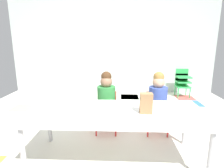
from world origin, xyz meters
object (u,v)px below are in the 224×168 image
seated_child_middle_seat (158,97)px  donut_powdered_loose (122,108)px  donut_powdered_on_plate (88,106)px  seated_child_near_camera (106,97)px  paper_bag_brown (146,103)px  paper_plate_near_edge (88,107)px  kid_chair_green_stack (183,81)px  craft_table (116,115)px  paper_plate_center_table (127,118)px

seated_child_middle_seat → donut_powdered_loose: bearing=-132.4°
seated_child_middle_seat → donut_powdered_on_plate: (-0.92, -0.53, 0.05)m
seated_child_near_camera → paper_bag_brown: size_ratio=4.17×
seated_child_near_camera → paper_plate_near_edge: (-0.18, -0.53, 0.03)m
kid_chair_green_stack → seated_child_middle_seat: bearing=-117.5°
seated_child_near_camera → kid_chair_green_stack: (1.75, 1.95, -0.16)m
craft_table → donut_powdered_loose: donut_powdered_loose is taller
craft_table → paper_plate_near_edge: bearing=163.5°
seated_child_near_camera → kid_chair_green_stack: seated_child_near_camera is taller
paper_plate_center_table → donut_powdered_on_plate: donut_powdered_on_plate is taller
seated_child_near_camera → paper_plate_near_edge: seated_child_near_camera is taller
paper_bag_brown → donut_powdered_loose: 0.29m
seated_child_middle_seat → kid_chair_green_stack: 2.21m
craft_table → kid_chair_green_stack: (1.60, 2.58, -0.14)m
paper_bag_brown → paper_plate_near_edge: (-0.65, 0.14, -0.11)m
donut_powdered_loose → paper_plate_center_table: bearing=-81.4°
paper_bag_brown → donut_powdered_on_plate: bearing=168.3°
craft_table → paper_bag_brown: (0.32, -0.04, 0.15)m
paper_plate_near_edge → donut_powdered_loose: size_ratio=1.72×
paper_bag_brown → donut_powdered_on_plate: size_ratio=1.95×
kid_chair_green_stack → paper_plate_near_edge: (-1.93, -2.49, 0.19)m
paper_plate_near_edge → kid_chair_green_stack: bearing=52.1°
craft_table → paper_plate_near_edge: 0.35m
paper_plate_near_edge → paper_plate_center_table: same height
seated_child_middle_seat → donut_powdered_on_plate: seated_child_middle_seat is taller
paper_bag_brown → paper_plate_near_edge: 0.68m
kid_chair_green_stack → paper_bag_brown: paper_bag_brown is taller
paper_bag_brown → donut_powdered_loose: (-0.25, 0.11, -0.09)m
seated_child_middle_seat → kid_chair_green_stack: seated_child_middle_seat is taller
seated_child_near_camera → donut_powdered_loose: bearing=-68.2°
craft_table → paper_bag_brown: size_ratio=8.91×
paper_plate_center_table → donut_powdered_on_plate: 0.54m
seated_child_near_camera → donut_powdered_loose: seated_child_near_camera is taller
paper_bag_brown → donut_powdered_loose: bearing=156.5°
paper_plate_center_table → donut_powdered_loose: (-0.04, 0.27, 0.01)m
seated_child_middle_seat → paper_plate_near_edge: size_ratio=5.10×
seated_child_near_camera → kid_chair_green_stack: size_ratio=1.35×
seated_child_middle_seat → craft_table: bearing=-133.0°
craft_table → paper_plate_near_edge: (-0.33, 0.10, 0.05)m
paper_plate_near_edge → paper_plate_center_table: bearing=-33.6°
paper_bag_brown → paper_plate_near_edge: bearing=168.3°
seated_child_near_camera → craft_table: bearing=-76.9°
seated_child_near_camera → paper_plate_center_table: (0.26, -0.83, 0.03)m
donut_powdered_on_plate → donut_powdered_loose: (0.41, -0.03, -0.01)m
paper_bag_brown → paper_plate_near_edge: paper_bag_brown is taller
paper_plate_center_table → donut_powdered_on_plate: bearing=146.4°
seated_child_near_camera → paper_plate_near_edge: 0.56m
seated_child_middle_seat → donut_powdered_loose: 0.76m
craft_table → seated_child_middle_seat: 0.86m
craft_table → seated_child_middle_seat: seated_child_middle_seat is taller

